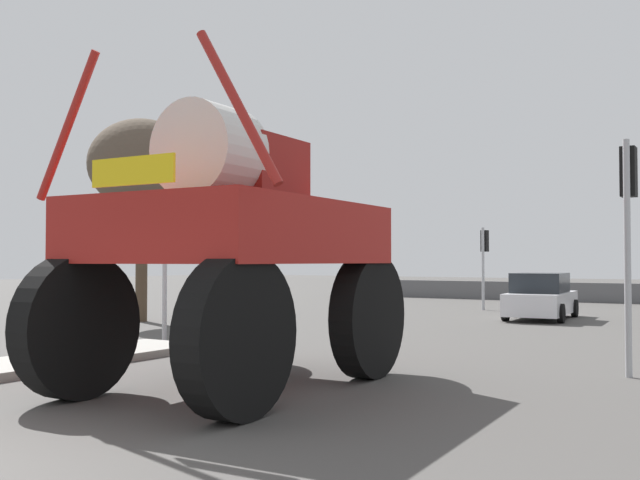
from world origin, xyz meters
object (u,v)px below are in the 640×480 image
at_px(traffic_signal_near_left, 170,239).
at_px(traffic_signal_near_right, 628,204).
at_px(oversize_sprayer, 234,246).
at_px(sedan_ahead, 541,297).
at_px(bare_tree_left, 142,166).
at_px(traffic_signal_far_left, 484,250).

distance_m(traffic_signal_near_left, traffic_signal_near_right, 10.34).
distance_m(oversize_sprayer, traffic_signal_near_right, 6.58).
relative_size(sedan_ahead, bare_tree_left, 0.66).
bearing_deg(oversize_sprayer, traffic_signal_near_left, 49.17).
bearing_deg(traffic_signal_near_right, traffic_signal_far_left, 117.12).
bearing_deg(traffic_signal_near_right, bare_tree_left, 166.57).
height_order(traffic_signal_near_left, traffic_signal_near_right, traffic_signal_near_right).
distance_m(sedan_ahead, traffic_signal_near_right, 12.12).
bearing_deg(traffic_signal_near_right, traffic_signal_near_left, 179.95).
distance_m(sedan_ahead, traffic_signal_far_left, 4.93).
bearing_deg(traffic_signal_near_left, oversize_sprayer, -38.64).
relative_size(sedan_ahead, traffic_signal_near_right, 1.07).
xyz_separation_m(traffic_signal_near_right, bare_tree_left, (-14.89, 3.56, 2.07)).
relative_size(oversize_sprayer, bare_tree_left, 0.89).
xyz_separation_m(oversize_sprayer, traffic_signal_far_left, (-2.57, 18.91, 0.21)).
distance_m(traffic_signal_near_left, traffic_signal_far_left, 14.84).
bearing_deg(traffic_signal_near_right, sedan_ahead, 111.51).
height_order(oversize_sprayer, traffic_signal_near_right, oversize_sprayer).
xyz_separation_m(traffic_signal_near_left, traffic_signal_near_right, (10.33, -0.01, 0.42)).
distance_m(oversize_sprayer, traffic_signal_far_left, 19.08).
relative_size(sedan_ahead, traffic_signal_far_left, 1.31).
bearing_deg(oversize_sprayer, traffic_signal_far_left, 5.54).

